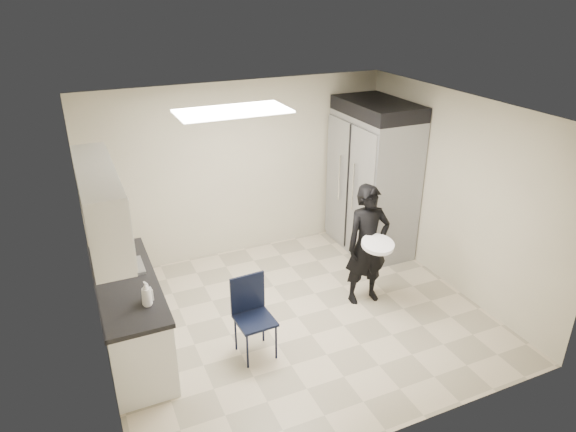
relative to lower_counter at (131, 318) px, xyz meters
name	(u,v)px	position (x,y,z in m)	size (l,w,h in m)	color
floor	(298,317)	(1.95, -0.20, -0.43)	(4.50, 4.50, 0.00)	#BEB095
ceiling	(299,111)	(1.95, -0.20, 2.17)	(4.50, 4.50, 0.00)	white
back_wall	(241,170)	(1.95, 1.80, 0.87)	(4.50, 4.50, 0.00)	#BDB79C
left_wall	(92,263)	(-0.30, -0.20, 0.87)	(4.00, 4.00, 0.00)	#BDB79C
right_wall	(454,193)	(4.20, -0.20, 0.87)	(4.00, 4.00, 0.00)	#BDB79C
ceiling_panel	(233,111)	(1.35, 0.20, 2.14)	(1.20, 0.60, 0.02)	white
lower_counter	(131,318)	(0.00, 0.00, 0.00)	(0.60, 1.90, 0.86)	silver
countertop	(126,283)	(0.00, 0.00, 0.46)	(0.64, 1.95, 0.05)	black
sink	(125,272)	(0.02, 0.25, 0.44)	(0.42, 0.40, 0.14)	gray
faucet	(104,264)	(-0.18, 0.25, 0.59)	(0.02, 0.02, 0.24)	silver
upper_cabinets	(100,204)	(-0.13, 0.00, 1.40)	(0.35, 1.80, 0.75)	silver
towel_dispenser	(87,186)	(-0.19, 1.15, 1.19)	(0.22, 0.30, 0.35)	black
notice_sticker_left	(93,265)	(-0.29, -0.10, 0.79)	(0.00, 0.12, 0.07)	yellow
notice_sticker_right	(92,260)	(-0.29, 0.10, 0.75)	(0.00, 0.12, 0.07)	yellow
commercial_fridge	(372,184)	(3.78, 1.07, 0.62)	(0.80, 1.35, 2.10)	gray
fridge_compressor	(378,108)	(3.78, 1.07, 1.77)	(0.80, 1.35, 0.20)	black
folding_chair	(255,321)	(1.23, -0.64, 0.02)	(0.40, 0.40, 0.90)	black
man_tuxedo	(367,245)	(2.92, -0.18, 0.37)	(0.59, 0.39, 1.60)	black
bucket_lid	(378,244)	(2.91, -0.43, 0.50)	(0.40, 0.40, 0.05)	silver
soap_bottle_a	(146,294)	(0.14, -0.56, 0.61)	(0.10, 0.10, 0.27)	white
soap_bottle_b	(148,292)	(0.16, -0.47, 0.57)	(0.08, 0.08, 0.19)	#B6B5C2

